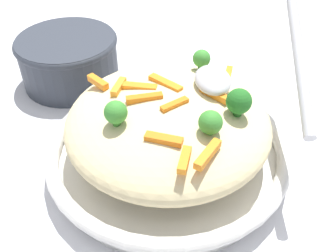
{
  "coord_description": "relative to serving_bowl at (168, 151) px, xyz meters",
  "views": [
    {
      "loc": [
        -0.33,
        0.03,
        0.34
      ],
      "look_at": [
        0.0,
        0.0,
        0.06
      ],
      "focal_mm": 41.24,
      "sensor_mm": 36.0,
      "label": 1
    }
  ],
  "objects": [
    {
      "name": "broccoli_floret_3",
      "position": [
        -0.05,
        -0.03,
        0.09
      ],
      "size": [
        0.02,
        0.02,
        0.03
      ],
      "color": "#377928",
      "rests_on": "pasta_mound"
    },
    {
      "name": "broccoli_floret_1",
      "position": [
        0.07,
        -0.05,
        0.08
      ],
      "size": [
        0.02,
        0.02,
        0.02
      ],
      "color": "#377928",
      "rests_on": "pasta_mound"
    },
    {
      "name": "carrot_piece_0",
      "position": [
        0.05,
        -0.08,
        0.07
      ],
      "size": [
        0.03,
        0.02,
        0.01
      ],
      "primitive_type": "cube",
      "rotation": [
        0.0,
        0.0,
        2.8
      ],
      "color": "orange",
      "rests_on": "pasta_mound"
    },
    {
      "name": "broccoli_floret_0",
      "position": [
        -0.03,
        0.05,
        0.09
      ],
      "size": [
        0.02,
        0.02,
        0.03
      ],
      "color": "#377928",
      "rests_on": "pasta_mound"
    },
    {
      "name": "carrot_piece_7",
      "position": [
        0.04,
        0.08,
        0.07
      ],
      "size": [
        0.03,
        0.03,
        0.01
      ],
      "primitive_type": "cube",
      "rotation": [
        0.0,
        0.0,
        3.82
      ],
      "color": "orange",
      "rests_on": "pasta_mound"
    },
    {
      "name": "serving_spoon",
      "position": [
        0.01,
        -0.08,
        0.1
      ],
      "size": [
        0.18,
        0.13,
        0.07
      ],
      "color": "#B7B7BC",
      "rests_on": "pasta_mound"
    },
    {
      "name": "carrot_piece_5",
      "position": [
        -0.01,
        -0.01,
        0.08
      ],
      "size": [
        0.02,
        0.03,
        0.01
      ],
      "primitive_type": "cube",
      "rotation": [
        0.0,
        0.0,
        5.23
      ],
      "color": "orange",
      "rests_on": "pasta_mound"
    },
    {
      "name": "broccoli_floret_2",
      "position": [
        -0.03,
        -0.07,
        0.09
      ],
      "size": [
        0.03,
        0.03,
        0.03
      ],
      "color": "#205B1C",
      "rests_on": "pasta_mound"
    },
    {
      "name": "pasta_mound",
      "position": [
        0.0,
        0.0,
        0.04
      ],
      "size": [
        0.23,
        0.23,
        0.07
      ],
      "primitive_type": "ellipsoid",
      "color": "beige",
      "rests_on": "serving_bowl"
    },
    {
      "name": "carrot_piece_1",
      "position": [
        -0.0,
        0.02,
        0.08
      ],
      "size": [
        0.01,
        0.04,
        0.01
      ],
      "primitive_type": "cube",
      "rotation": [
        0.0,
        0.0,
        4.82
      ],
      "color": "orange",
      "rests_on": "pasta_mound"
    },
    {
      "name": "carrot_piece_2",
      "position": [
        -0.09,
        -0.01,
        0.07
      ],
      "size": [
        0.03,
        0.02,
        0.01
      ],
      "primitive_type": "cube",
      "rotation": [
        0.0,
        0.0,
        5.96
      ],
      "color": "orange",
      "rests_on": "pasta_mound"
    },
    {
      "name": "carrot_piece_9",
      "position": [
        -0.08,
        -0.03,
        0.07
      ],
      "size": [
        0.04,
        0.03,
        0.01
      ],
      "primitive_type": "cube",
      "rotation": [
        0.0,
        0.0,
        2.47
      ],
      "color": "orange",
      "rests_on": "pasta_mound"
    },
    {
      "name": "carrot_piece_8",
      "position": [
        -0.0,
        -0.05,
        0.08
      ],
      "size": [
        0.03,
        0.03,
        0.01
      ],
      "primitive_type": "cube",
      "rotation": [
        0.0,
        0.0,
        3.92
      ],
      "color": "orange",
      "rests_on": "pasta_mound"
    },
    {
      "name": "companion_bowl",
      "position": [
        0.2,
        0.13,
        0.02
      ],
      "size": [
        0.15,
        0.15,
        0.07
      ],
      "color": "#333842",
      "rests_on": "ground_plane"
    },
    {
      "name": "carrot_piece_3",
      "position": [
        0.03,
        0.05,
        0.08
      ],
      "size": [
        0.03,
        0.02,
        0.01
      ],
      "primitive_type": "cube",
      "rotation": [
        0.0,
        0.0,
        5.92
      ],
      "color": "orange",
      "rests_on": "pasta_mound"
    },
    {
      "name": "carrot_piece_10",
      "position": [
        0.03,
        -0.0,
        0.08
      ],
      "size": [
        0.04,
        0.04,
        0.01
      ],
      "primitive_type": "cube",
      "rotation": [
        0.0,
        0.0,
        3.9
      ],
      "color": "orange",
      "rests_on": "pasta_mound"
    },
    {
      "name": "carrot_piece_4",
      "position": [
        -0.06,
        0.01,
        0.08
      ],
      "size": [
        0.02,
        0.04,
        0.01
      ],
      "primitive_type": "cube",
      "rotation": [
        0.0,
        0.0,
        4.33
      ],
      "color": "orange",
      "rests_on": "pasta_mound"
    },
    {
      "name": "serving_bowl",
      "position": [
        0.0,
        0.0,
        0.0
      ],
      "size": [
        0.28,
        0.28,
        0.04
      ],
      "color": "white",
      "rests_on": "ground_plane"
    },
    {
      "name": "ground_plane",
      "position": [
        0.0,
        0.0,
        -0.02
      ],
      "size": [
        2.4,
        2.4,
        0.0
      ],
      "primitive_type": "plane",
      "color": "silver"
    },
    {
      "name": "carrot_piece_6",
      "position": [
        0.03,
        0.03,
        0.08
      ],
      "size": [
        0.02,
        0.04,
        0.01
      ],
      "primitive_type": "cube",
      "rotation": [
        0.0,
        0.0,
        4.45
      ],
      "color": "orange",
      "rests_on": "pasta_mound"
    }
  ]
}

